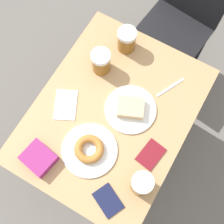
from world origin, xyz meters
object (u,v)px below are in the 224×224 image
at_px(plate_with_donut, 90,150).
at_px(beer_mug_right, 142,184).
at_px(blue_pouch, 39,158).
at_px(napkin_folded, 66,105).
at_px(fork, 170,87).
at_px(passport_far_edge, 151,154).
at_px(passport_near_edge, 108,201).
at_px(beer_mug_left, 127,40).
at_px(beer_mug_center, 101,62).
at_px(chair, 182,17).
at_px(plate_with_cake, 131,109).

bearing_deg(plate_with_donut, beer_mug_right, -4.76).
xyz_separation_m(plate_with_donut, blue_pouch, (-0.18, -0.15, 0.01)).
distance_m(plate_with_donut, napkin_folded, 0.25).
height_order(plate_with_donut, fork, plate_with_donut).
bearing_deg(passport_far_edge, passport_near_edge, -103.93).
relative_size(plate_with_donut, passport_near_edge, 1.68).
bearing_deg(plate_with_donut, beer_mug_left, 102.18).
relative_size(beer_mug_center, blue_pouch, 0.85).
bearing_deg(beer_mug_left, napkin_folded, -102.91).
bearing_deg(beer_mug_left, fork, -17.32).
bearing_deg(napkin_folded, chair, 74.49).
height_order(chair, napkin_folded, chair).
relative_size(plate_with_cake, napkin_folded, 1.35).
height_order(plate_with_cake, beer_mug_center, beer_mug_center).
bearing_deg(beer_mug_center, passport_far_edge, -32.64).
xyz_separation_m(beer_mug_left, beer_mug_center, (-0.05, -0.17, 0.00)).
bearing_deg(passport_far_edge, beer_mug_center, 147.36).
height_order(chair, beer_mug_right, chair).
height_order(beer_mug_left, passport_far_edge, beer_mug_left).
height_order(beer_mug_center, passport_far_edge, beer_mug_center).
height_order(plate_with_donut, beer_mug_left, beer_mug_left).
distance_m(beer_mug_center, napkin_folded, 0.27).
distance_m(passport_near_edge, blue_pouch, 0.36).
bearing_deg(passport_near_edge, blue_pouch, 179.55).
distance_m(fork, passport_far_edge, 0.35).
distance_m(napkin_folded, blue_pouch, 0.28).
xyz_separation_m(passport_far_edge, blue_pouch, (-0.42, -0.27, 0.02)).
xyz_separation_m(beer_mug_center, passport_far_edge, (0.42, -0.27, -0.06)).
xyz_separation_m(beer_mug_center, passport_near_edge, (0.35, -0.54, -0.06)).
bearing_deg(napkin_folded, beer_mug_center, 79.38).
xyz_separation_m(plate_with_cake, fork, (0.11, 0.20, -0.01)).
height_order(chair, beer_mug_left, chair).
relative_size(beer_mug_right, napkin_folded, 0.71).
height_order(plate_with_cake, fork, plate_with_cake).
distance_m(napkin_folded, passport_far_edge, 0.46).
bearing_deg(beer_mug_left, beer_mug_right, -55.88).
relative_size(plate_with_cake, blue_pouch, 1.62).
distance_m(plate_with_cake, beer_mug_left, 0.35).
bearing_deg(passport_far_edge, napkin_folded, 178.68).
distance_m(plate_with_cake, passport_far_edge, 0.23).
bearing_deg(blue_pouch, fork, 59.90).
height_order(beer_mug_right, napkin_folded, beer_mug_right).
bearing_deg(plate_with_cake, fork, 60.11).
xyz_separation_m(plate_with_donut, passport_far_edge, (0.25, 0.12, -0.01)).
bearing_deg(beer_mug_left, passport_near_edge, -66.85).
distance_m(chair, plate_with_donut, 1.02).
distance_m(passport_far_edge, blue_pouch, 0.50).
distance_m(beer_mug_right, napkin_folded, 0.51).
xyz_separation_m(beer_mug_left, blue_pouch, (-0.06, -0.70, -0.04)).
relative_size(chair, beer_mug_left, 6.62).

